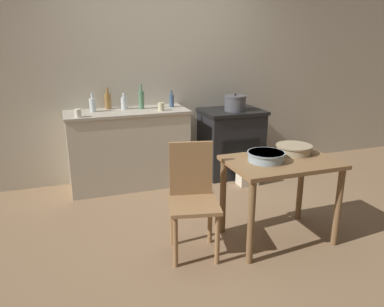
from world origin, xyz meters
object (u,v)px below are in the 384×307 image
object	(u,v)px
work_table	(281,174)
bottle_mid_left	(172,100)
bottle_center	(93,105)
cup_mid_right	(78,113)
flour_sack	(248,172)
mixing_bowl_large	(294,149)
stove	(231,142)
bottle_far_left	(124,103)
mixing_bowl_small	(266,156)
chair	(193,196)
cup_center_right	(161,107)
stock_pot	(235,103)
bottle_left	(141,100)
bottle_center_left	(108,101)

from	to	relation	value
work_table	bottle_mid_left	size ratio (longest dim) A/B	4.50
bottle_center	cup_mid_right	world-z (taller)	bottle_center
work_table	flour_sack	xyz separation A→B (m)	(0.35, 1.24, -0.45)
mixing_bowl_large	cup_mid_right	world-z (taller)	cup_mid_right
stove	bottle_far_left	distance (m)	1.46
mixing_bowl_large	bottle_far_left	world-z (taller)	bottle_far_left
mixing_bowl_small	cup_mid_right	size ratio (longest dim) A/B	3.54
cup_mid_right	bottle_center	bearing A→B (deg)	55.94
chair	cup_center_right	bearing A→B (deg)	96.50
stock_pot	cup_center_right	world-z (taller)	stock_pot
mixing_bowl_small	bottle_far_left	world-z (taller)	bottle_far_left
chair	mixing_bowl_large	world-z (taller)	chair
work_table	cup_mid_right	world-z (taller)	cup_mid_right
chair	flour_sack	size ratio (longest dim) A/B	2.83
chair	flour_sack	xyz separation A→B (m)	(1.13, 1.16, -0.33)
mixing_bowl_large	bottle_mid_left	size ratio (longest dim) A/B	1.55
stock_pot	cup_center_right	distance (m)	0.96
chair	bottle_center	xyz separation A→B (m)	(-0.60, 1.70, 0.51)
cup_center_right	cup_mid_right	xyz separation A→B (m)	(-0.93, -0.08, -0.00)
mixing_bowl_large	stock_pot	bearing A→B (deg)	85.08
mixing_bowl_large	bottle_left	bearing A→B (deg)	121.84
mixing_bowl_small	bottle_far_left	size ratio (longest dim) A/B	1.66
chair	mixing_bowl_large	distance (m)	1.03
stock_pot	bottle_far_left	world-z (taller)	bottle_far_left
chair	mixing_bowl_small	distance (m)	0.70
work_table	cup_mid_right	bearing A→B (deg)	135.95
stock_pot	mixing_bowl_large	bearing A→B (deg)	-94.92
stove	cup_mid_right	distance (m)	1.97
chair	stock_pot	size ratio (longest dim) A/B	3.35
work_table	chair	bearing A→B (deg)	174.51
mixing_bowl_large	bottle_mid_left	distance (m)	1.78
work_table	cup_center_right	xyz separation A→B (m)	(-0.63, 1.58, 0.36)
cup_mid_right	cup_center_right	bearing A→B (deg)	4.62
cup_center_right	bottle_far_left	bearing A→B (deg)	148.59
stock_pot	bottle_far_left	xyz separation A→B (m)	(-1.35, 0.21, 0.04)
stove	bottle_far_left	size ratio (longest dim) A/B	4.49
stock_pot	bottle_center	bearing A→B (deg)	174.53
work_table	mixing_bowl_small	bearing A→B (deg)	171.33
bottle_far_left	cup_center_right	distance (m)	0.46
mixing_bowl_large	bottle_far_left	xyz separation A→B (m)	(-1.22, 1.69, 0.21)
mixing_bowl_small	bottle_center	world-z (taller)	bottle_center
chair	flour_sack	distance (m)	1.65
bottle_left	bottle_center_left	xyz separation A→B (m)	(-0.38, 0.13, -0.01)
bottle_far_left	cup_center_right	bearing A→B (deg)	-31.41
chair	bottle_far_left	world-z (taller)	bottle_far_left
bottle_far_left	bottle_center	xyz separation A→B (m)	(-0.36, -0.05, 0.01)
bottle_center	mixing_bowl_large	bearing A→B (deg)	-46.02
stove	mixing_bowl_small	bearing A→B (deg)	-105.77
work_table	bottle_far_left	world-z (taller)	bottle_far_left
work_table	flour_sack	size ratio (longest dim) A/B	2.84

